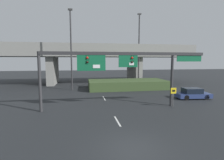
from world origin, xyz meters
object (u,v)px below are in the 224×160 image
Objects in this scene: highway_light_pole_far at (71,48)px; parked_sedan_near_right at (193,94)px; signal_gantry at (120,62)px; highway_light_pole_near at (139,48)px; speed_limit_sign at (173,94)px.

highway_light_pole_far is 2.98× the size of parked_sedan_near_right.
signal_gantry reaches higher than parked_sedan_near_right.
parked_sedan_near_right is (2.86, -13.54, -6.74)m from highway_light_pole_near.
highway_light_pole_near is 13.56m from highway_light_pole_far.
highway_light_pole_near is (7.34, 16.41, 2.67)m from signal_gantry.
signal_gantry reaches higher than speed_limit_sign.
highway_light_pole_far is (-11.02, 12.91, 5.52)m from speed_limit_sign.
speed_limit_sign is 18.25m from highway_light_pole_near.
highway_light_pole_near reaches higher than speed_limit_sign.
signal_gantry is 7.98× the size of speed_limit_sign.
parked_sedan_near_right is (4.72, 3.60, -0.76)m from speed_limit_sign.
speed_limit_sign is at bearing -96.20° from highway_light_pole_near.
highway_light_pole_far is at bearing -161.80° from highway_light_pole_near.
signal_gantry is at bearing 172.32° from speed_limit_sign.
signal_gantry is 6.44m from speed_limit_sign.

